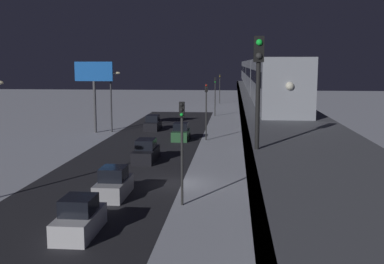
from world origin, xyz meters
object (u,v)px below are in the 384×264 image
rail_signal (258,73)px  traffic_light_mid (206,104)px  sedan_white (79,219)px  sedan_black_2 (153,124)px  sedan_green (181,133)px  traffic_light_near (182,138)px  traffic_light_far (215,91)px  traffic_light_distant (220,84)px  commercial_billboard (94,78)px  sedan_silver (114,185)px  subway_train (257,73)px  sedan_black (146,152)px

rail_signal → traffic_light_mid: (3.95, -35.84, -4.16)m
sedan_white → sedan_black_2: bearing=94.2°
sedan_green → traffic_light_near: bearing=-83.3°
sedan_black_2 → traffic_light_mid: traffic_light_mid is taller
sedan_black_2 → traffic_light_mid: bearing=134.3°
traffic_light_far → traffic_light_distant: 24.75m
rail_signal → sedan_green: bearing=-79.2°
traffic_light_far → traffic_light_mid: bearing=90.0°
sedan_black_2 → traffic_light_near: traffic_light_near is taller
sedan_black_2 → commercial_billboard: (6.85, 2.91, 6.03)m
sedan_silver → sedan_green: bearing=85.6°
sedan_silver → traffic_light_mid: traffic_light_mid is taller
subway_train → sedan_silver: bearing=72.0°
subway_train → sedan_black_2: 15.25m
traffic_light_far → sedan_green: bearing=83.3°
traffic_light_near → subway_train: bearing=-100.0°
subway_train → rail_signal: bearing=87.3°
sedan_black → traffic_light_far: 37.06m
sedan_white → sedan_black_2: same height
sedan_green → traffic_light_mid: traffic_light_mid is taller
sedan_black_2 → traffic_light_mid: 11.27m
sedan_black → traffic_light_near: bearing=-70.0°
sedan_green → traffic_light_far: bearing=83.3°
traffic_light_far → commercial_billboard: bearing=54.3°
subway_train → sedan_green: size_ratio=18.50×
sedan_white → sedan_black_2: 37.94m
traffic_light_mid → sedan_silver: bearing=78.6°
commercial_billboard → sedan_black_2: bearing=-156.9°
sedan_silver → commercial_billboard: 30.23m
traffic_light_mid → commercial_billboard: commercial_billboard is taller
sedan_silver → traffic_light_far: (-4.70, -47.99, 3.40)m
sedan_black → traffic_light_distant: 61.63m
subway_train → commercial_billboard: bearing=13.9°
sedan_black → traffic_light_mid: size_ratio=0.74×
subway_train → sedan_green: 14.84m
sedan_white → traffic_light_near: 7.92m
sedan_green → sedan_black: 12.02m
subway_train → traffic_light_far: 16.42m
sedan_green → traffic_light_far: 25.12m
traffic_light_far → commercial_billboard: (14.35, 19.98, 2.63)m
subway_train → traffic_light_far: size_ratio=11.57×
sedan_white → traffic_light_distant: 79.87m
traffic_light_mid → traffic_light_distant: (0.00, -49.50, 0.00)m
traffic_light_mid → commercial_billboard: 15.35m
sedan_white → sedan_black: bearing=90.0°
traffic_light_mid → traffic_light_far: size_ratio=1.00×
sedan_silver → traffic_light_mid: (-4.70, -23.24, 3.40)m
sedan_white → traffic_light_near: size_ratio=0.63×
sedan_black → subway_train: bearing=63.6°
rail_signal → traffic_light_distant: bearing=-87.3°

